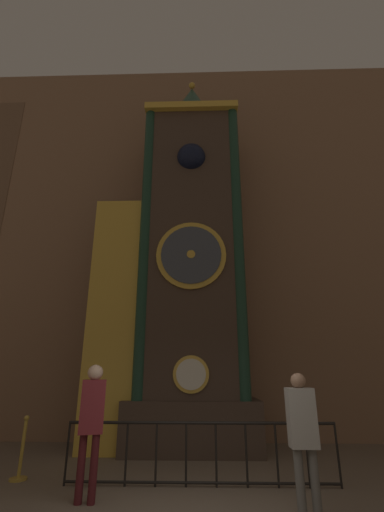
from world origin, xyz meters
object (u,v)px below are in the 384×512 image
at_px(clock_tower, 178,265).
at_px(visitor_near, 92,416).
at_px(stanchion_post, 21,459).
at_px(visitor_far, 303,430).

height_order(clock_tower, visitor_near, clock_tower).
distance_m(clock_tower, visitor_near, 4.67).
relative_size(clock_tower, stanchion_post, 10.69).
xyz_separation_m(clock_tower, stanchion_post, (-2.46, -2.15, -4.04)).
bearing_deg(visitor_near, clock_tower, 56.05).
relative_size(visitor_near, visitor_far, 1.07).
relative_size(visitor_far, stanchion_post, 1.72).
bearing_deg(visitor_near, visitor_far, -28.04).
xyz_separation_m(clock_tower, visitor_near, (-1.01, -3.19, -3.26)).
distance_m(visitor_near, stanchion_post, 1.95).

